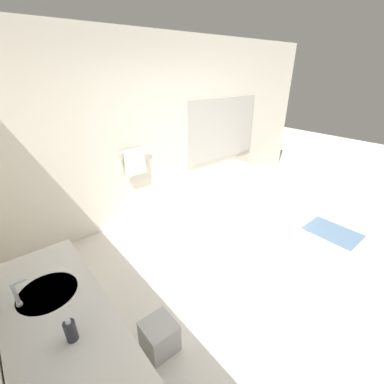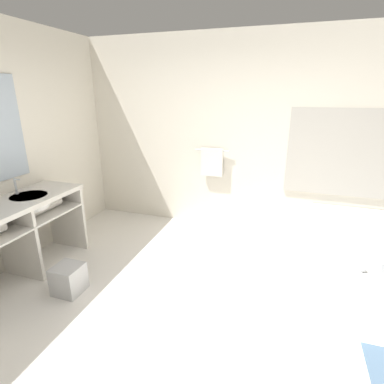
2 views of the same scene
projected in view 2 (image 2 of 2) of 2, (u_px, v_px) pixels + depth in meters
The scene contains 6 objects.
ground_plane at pixel (179, 329), 2.57m from camera, with size 16.00×16.00×0.00m, color silver.
wall_back_with_blinds at pixel (239, 137), 4.13m from camera, with size 7.40×0.13×2.70m.
vanity_counter at pixel (18, 222), 3.14m from camera, with size 0.59×1.52×0.87m.
sink_faucet at pixel (16, 186), 3.26m from camera, with size 0.09×0.04×0.18m.
bathtub at pixel (359, 254), 3.22m from camera, with size 0.93×1.71×0.63m.
waste_bin at pixel (69, 279), 3.02m from camera, with size 0.27×0.27×0.29m.
Camera 2 is at (0.75, -1.92, 1.94)m, focal length 28.00 mm.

